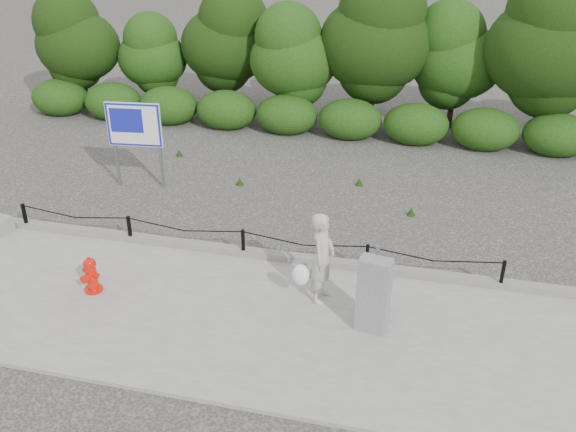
# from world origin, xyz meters

# --- Properties ---
(ground) EXTENTS (90.00, 90.00, 0.00)m
(ground) POSITION_xyz_m (0.00, 0.00, 0.00)
(ground) COLOR #2D2B28
(ground) RESTS_ON ground
(sidewalk) EXTENTS (14.00, 4.00, 0.08)m
(sidewalk) POSITION_xyz_m (0.00, -2.00, 0.04)
(sidewalk) COLOR gray
(sidewalk) RESTS_ON ground
(curb) EXTENTS (14.00, 0.22, 0.14)m
(curb) POSITION_xyz_m (0.00, 0.05, 0.15)
(curb) COLOR slate
(curb) RESTS_ON sidewalk
(chain_barrier) EXTENTS (10.06, 0.06, 0.60)m
(chain_barrier) POSITION_xyz_m (0.00, 0.00, 0.46)
(chain_barrier) COLOR black
(chain_barrier) RESTS_ON sidewalk
(treeline) EXTENTS (20.03, 3.72, 5.02)m
(treeline) POSITION_xyz_m (1.06, 8.92, 2.55)
(treeline) COLOR black
(treeline) RESTS_ON ground
(fire_hydrant) EXTENTS (0.44, 0.44, 0.71)m
(fire_hydrant) POSITION_xyz_m (-2.33, -1.86, 0.42)
(fire_hydrant) COLOR red
(fire_hydrant) RESTS_ON sidewalk
(pedestrian) EXTENTS (0.75, 0.67, 1.72)m
(pedestrian) POSITION_xyz_m (1.80, -1.11, 0.92)
(pedestrian) COLOR #B1AE98
(pedestrian) RESTS_ON sidewalk
(utility_cabinet) EXTENTS (0.57, 0.42, 1.51)m
(utility_cabinet) POSITION_xyz_m (2.81, -1.78, 0.77)
(utility_cabinet) COLOR #959598
(utility_cabinet) RESTS_ON sidewalk
(advertising_sign) EXTENTS (1.38, 0.24, 2.21)m
(advertising_sign) POSITION_xyz_m (-3.64, 2.81, 1.56)
(advertising_sign) COLOR slate
(advertising_sign) RESTS_ON ground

